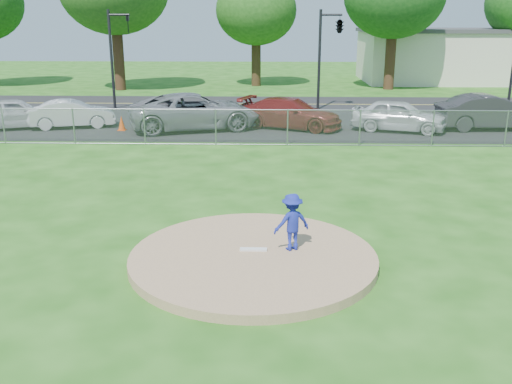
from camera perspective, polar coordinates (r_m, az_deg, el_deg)
ground at (r=22.09m, az=0.65°, el=3.59°), size 120.00×120.00×0.00m
pitchers_mound at (r=12.55m, az=-0.29°, el=-6.62°), size 5.40×5.40×0.20m
pitching_rubber at (r=12.68m, az=-0.26°, el=-5.76°), size 0.60×0.15×0.04m
chain_link_fence at (r=23.90m, az=0.76°, el=6.45°), size 40.00×0.06×1.50m
parking_lot at (r=28.45m, az=0.92°, el=6.64°), size 50.00×8.00×0.01m
street at (r=35.86m, az=1.12°, el=8.79°), size 60.00×7.00×0.01m
commercial_building at (r=51.96m, az=19.75°, el=12.77°), size 16.40×9.40×4.30m
traffic_signal_left at (r=34.77m, az=-13.92°, el=13.62°), size 1.28×0.20×5.60m
traffic_signal_center at (r=33.68m, az=8.16°, el=15.97°), size 1.42×2.48×5.60m
pitcher at (r=12.54m, az=3.61°, el=-3.01°), size 0.95×0.77×1.28m
traffic_cone at (r=27.95m, az=-13.29°, el=6.73°), size 0.36×0.36×0.69m
parked_car_silver at (r=29.99m, az=-23.00°, el=7.27°), size 4.67×3.16×1.48m
parked_car_white at (r=29.29m, az=-17.89°, el=7.45°), size 4.28×2.49×1.33m
parked_car_gray at (r=27.56m, az=-6.15°, el=8.03°), size 6.77×4.57×1.72m
parked_car_darkred at (r=27.77m, az=3.49°, el=7.88°), size 5.39×3.75×1.45m
parked_car_pearl at (r=27.78m, az=14.09°, el=7.44°), size 4.67×2.97×1.48m
parked_car_charcoal at (r=29.60m, az=22.39°, el=7.40°), size 5.10×2.05×1.65m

